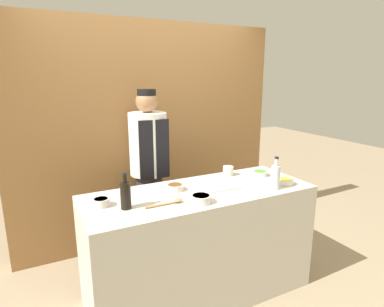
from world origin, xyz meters
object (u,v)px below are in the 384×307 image
sauce_bowl_orange (201,198)px  sauce_bowl_yellow (285,181)px  sauce_bowl_purple (101,202)px  cutting_board (217,187)px  wooden_spoon (170,202)px  chef_center (149,170)px  sauce_bowl_brown (175,187)px  cup_cream (228,171)px  bottle_clear (276,177)px  bottle_soy (126,194)px  sauce_bowl_green (260,173)px

sauce_bowl_orange → sauce_bowl_yellow: sauce_bowl_orange is taller
sauce_bowl_purple → cutting_board: 0.94m
sauce_bowl_purple → wooden_spoon: (0.45, -0.19, -0.02)m
chef_center → wooden_spoon: bearing=-100.2°
sauce_bowl_brown → sauce_bowl_purple: (-0.60, -0.06, 0.00)m
sauce_bowl_brown → chef_center: (0.02, 0.66, -0.03)m
cup_cream → chef_center: (-0.59, 0.53, -0.05)m
sauce_bowl_purple → wooden_spoon: size_ratio=0.42×
sauce_bowl_yellow → bottle_clear: (-0.16, -0.05, 0.08)m
wooden_spoon → cup_cream: bearing=27.3°
bottle_soy → wooden_spoon: bearing=-13.1°
bottle_soy → bottle_clear: (1.20, -0.17, 0.00)m
sauce_bowl_yellow → bottle_soy: bearing=175.2°
cup_cream → bottle_soy: bearing=-163.3°
sauce_bowl_purple → cup_cream: 1.22m
bottle_clear → cup_cream: bottle_clear is taller
sauce_bowl_brown → sauce_bowl_yellow: (0.90, -0.29, -0.00)m
cutting_board → sauce_bowl_green: bearing=11.8°
sauce_bowl_orange → sauce_bowl_green: sauce_bowl_orange is taller
sauce_bowl_green → cup_cream: bearing=151.9°
cup_cream → chef_center: bearing=138.2°
bottle_soy → bottle_clear: size_ratio=0.97×
cutting_board → cup_cream: cup_cream is taller
cutting_board → bottle_soy: (-0.79, -0.07, 0.09)m
sauce_bowl_orange → cutting_board: sauce_bowl_orange is taller
sauce_bowl_brown → bottle_soy: (-0.46, -0.18, 0.08)m
bottle_clear → chef_center: bearing=125.7°
sauce_bowl_orange → sauce_bowl_purple: 0.72m
sauce_bowl_brown → wooden_spoon: size_ratio=0.50×
wooden_spoon → sauce_bowl_green: bearing=13.9°
sauce_bowl_green → cutting_board: bearing=-168.2°
bottle_clear → cup_cream: bearing=105.9°
cutting_board → cup_cream: bearing=42.6°
wooden_spoon → chef_center: size_ratio=0.16×
sauce_bowl_orange → sauce_bowl_purple: same height
sauce_bowl_yellow → cup_cream: (-0.30, 0.43, 0.02)m
sauce_bowl_orange → sauce_bowl_brown: sauce_bowl_orange is taller
sauce_bowl_green → bottle_soy: size_ratio=0.53×
chef_center → sauce_bowl_orange: bearing=-87.3°
bottle_soy → wooden_spoon: 0.33m
bottle_soy → chef_center: 0.97m
sauce_bowl_yellow → sauce_bowl_green: bearing=97.0°
cup_cream → cutting_board: bearing=-137.4°
sauce_bowl_brown → chef_center: 0.67m
cutting_board → cup_cream: 0.37m
bottle_soy → chef_center: chef_center is taller
sauce_bowl_purple → wooden_spoon: bearing=-23.1°
sauce_bowl_purple → bottle_clear: size_ratio=0.44×
bottle_soy → chef_center: size_ratio=0.15×
sauce_bowl_yellow → sauce_bowl_brown: bearing=162.0°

